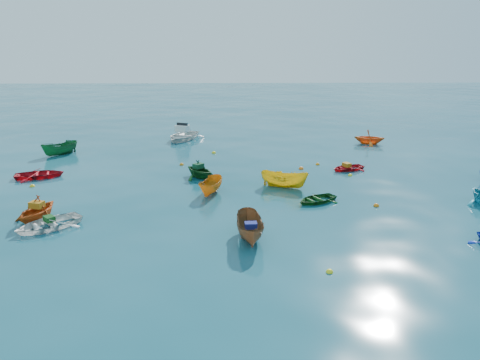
{
  "coord_description": "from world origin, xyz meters",
  "views": [
    {
      "loc": [
        -0.73,
        -24.94,
        9.51
      ],
      "look_at": [
        0.0,
        5.0,
        0.4
      ],
      "focal_mm": 35.0,
      "sensor_mm": 36.0,
      "label": 1
    }
  ],
  "objects": [
    {
      "name": "sampan_yellow_mid",
      "position": [
        2.92,
        4.57,
        0.0
      ],
      "size": [
        3.45,
        2.32,
        1.25
      ],
      "primitive_type": "imported",
      "rotation": [
        0.0,
        0.0,
        1.19
      ],
      "color": "gold",
      "rests_on": "ground"
    },
    {
      "name": "dinghy_red_nw",
      "position": [
        -14.2,
        7.26,
        0.0
      ],
      "size": [
        3.79,
        3.12,
        0.68
      ],
      "primitive_type": "imported",
      "rotation": [
        0.0,
        0.0,
        1.83
      ],
      "color": "red",
      "rests_on": "ground"
    },
    {
      "name": "ground",
      "position": [
        0.0,
        0.0,
        0.0
      ],
      "size": [
        160.0,
        160.0,
        0.0
      ],
      "primitive_type": "plane",
      "color": "#0A3F4E",
      "rests_on": "ground"
    },
    {
      "name": "dinghy_orange_far",
      "position": [
        12.41,
        17.68,
        0.0
      ],
      "size": [
        3.21,
        2.93,
        1.44
      ],
      "primitive_type": "imported",
      "rotation": [
        0.0,
        0.0,
        1.33
      ],
      "color": "orange",
      "rests_on": "ground"
    },
    {
      "name": "tarp_blue_a",
      "position": [
        0.31,
        -3.91,
        0.81
      ],
      "size": [
        0.61,
        0.48,
        0.28
      ],
      "primitive_type": "cube",
      "rotation": [
        0.0,
        0.0,
        0.05
      ],
      "color": "navy",
      "rests_on": "sampan_brown_mid"
    },
    {
      "name": "dinghy_white_near",
      "position": [
        -10.2,
        -2.08,
        0.0
      ],
      "size": [
        4.15,
        4.1,
        0.71
      ],
      "primitive_type": "imported",
      "rotation": [
        0.0,
        0.0,
        -0.82
      ],
      "color": "white",
      "rests_on": "ground"
    },
    {
      "name": "buoy_ye_c",
      "position": [
        1.81,
        6.96,
        0.0
      ],
      "size": [
        0.39,
        0.39,
        0.39
      ],
      "primitive_type": "sphere",
      "color": "gold",
      "rests_on": "ground"
    },
    {
      "name": "dinghy_orange_w",
      "position": [
        -11.1,
        -1.08,
        0.0
      ],
      "size": [
        3.16,
        3.44,
        1.52
      ],
      "primitive_type": "imported",
      "rotation": [
        0.0,
        0.0,
        -0.27
      ],
      "color": "#C44B12",
      "rests_on": "ground"
    },
    {
      "name": "sampan_brown_mid",
      "position": [
        0.3,
        -3.76,
        0.0
      ],
      "size": [
        1.49,
        3.52,
        1.34
      ],
      "primitive_type": "imported",
      "rotation": [
        0.0,
        0.0,
        0.05
      ],
      "color": "brown",
      "rests_on": "ground"
    },
    {
      "name": "buoy_or_d",
      "position": [
        4.74,
        9.06,
        0.0
      ],
      "size": [
        0.37,
        0.37,
        0.37
      ],
      "primitive_type": "sphere",
      "color": "orange",
      "rests_on": "ground"
    },
    {
      "name": "buoy_ye_a",
      "position": [
        3.5,
        -7.24,
        0.0
      ],
      "size": [
        0.31,
        0.31,
        0.31
      ],
      "primitive_type": "sphere",
      "color": "yellow",
      "rests_on": "ground"
    },
    {
      "name": "buoy_or_c",
      "position": [
        -4.44,
        10.48,
        0.0
      ],
      "size": [
        0.33,
        0.33,
        0.33
      ],
      "primitive_type": "sphere",
      "color": "orange",
      "rests_on": "ground"
    },
    {
      "name": "sampan_green_far",
      "position": [
        -15.04,
        14.05,
        0.0
      ],
      "size": [
        3.11,
        3.18,
        1.25
      ],
      "primitive_type": "imported",
      "rotation": [
        0.0,
        0.0,
        -0.76
      ],
      "color": "#14552B",
      "rests_on": "ground"
    },
    {
      "name": "buoy_or_e",
      "position": [
        6.23,
        10.29,
        0.0
      ],
      "size": [
        0.31,
        0.31,
        0.31
      ],
      "primitive_type": "sphere",
      "color": "orange",
      "rests_on": "ground"
    },
    {
      "name": "tarp_orange_b",
      "position": [
        8.1,
        8.7,
        0.41
      ],
      "size": [
        0.65,
        0.73,
        0.29
      ],
      "primitive_type": "cube",
      "rotation": [
        0.0,
        0.0,
        -1.16
      ],
      "color": "#B46C12",
      "rests_on": "dinghy_red_ne"
    },
    {
      "name": "dinghy_green_n",
      "position": [
        -2.84,
        7.01,
        0.0
      ],
      "size": [
        3.39,
        3.4,
        1.36
      ],
      "primitive_type": "imported",
      "rotation": [
        0.0,
        0.0,
        0.76
      ],
      "color": "#0F4115",
      "rests_on": "ground"
    },
    {
      "name": "dinghy_red_ne",
      "position": [
        8.19,
        8.74,
        0.0
      ],
      "size": [
        3.12,
        2.73,
        0.54
      ],
      "primitive_type": "imported",
      "rotation": [
        0.0,
        0.0,
        -1.16
      ],
      "color": "red",
      "rests_on": "ground"
    },
    {
      "name": "dinghy_green_e",
      "position": [
        4.55,
        1.65,
        0.0
      ],
      "size": [
        3.21,
        2.94,
        0.54
      ],
      "primitive_type": "imported",
      "rotation": [
        0.0,
        0.0,
        -1.04
      ],
      "color": "#0F4415",
      "rests_on": "ground"
    },
    {
      "name": "buoy_ye_d",
      "position": [
        -2.03,
        14.33,
        0.0
      ],
      "size": [
        0.36,
        0.36,
        0.36
      ],
      "primitive_type": "sphere",
      "color": "yellow",
      "rests_on": "ground"
    },
    {
      "name": "tarp_orange_a",
      "position": [
        -11.09,
        -1.03,
        0.93
      ],
      "size": [
        0.81,
        0.69,
        0.34
      ],
      "primitive_type": "cube",
      "rotation": [
        0.0,
        0.0,
        -0.27
      ],
      "color": "#B06812",
      "rests_on": "dinghy_orange_w"
    },
    {
      "name": "sampan_orange_n",
      "position": [
        -1.88,
        3.4,
        0.0
      ],
      "size": [
        1.92,
        3.1,
        1.12
      ],
      "primitive_type": "imported",
      "rotation": [
        0.0,
        0.0,
        -0.31
      ],
      "color": "#C36F12",
      "rests_on": "ground"
    },
    {
      "name": "motorboat_white",
      "position": [
        -5.25,
        20.08,
        0.0
      ],
      "size": [
        4.81,
        5.53,
        1.56
      ],
      "primitive_type": "imported",
      "rotation": [
        0.0,
        0.0,
        -0.39
      ],
      "color": "silver",
      "rests_on": "ground"
    },
    {
      "name": "tarp_green_b",
      "position": [
        -2.91,
        7.08,
        0.84
      ],
      "size": [
        0.85,
        0.84,
        0.33
      ],
      "primitive_type": "cube",
      "rotation": [
        0.0,
        0.0,
        0.76
      ],
      "color": "#104023",
      "rests_on": "dinghy_green_n"
    },
    {
      "name": "buoy_ye_b",
      "position": [
        -13.9,
        5.13,
        0.0
      ],
      "size": [
        0.33,
        0.33,
        0.33
      ],
      "primitive_type": "sphere",
      "color": "yellow",
      "rests_on": "ground"
    },
    {
      "name": "tarp_green_a",
      "position": [
        -10.12,
        -2.01,
        0.49
      ],
      "size": [
        0.72,
        0.73,
        0.28
      ],
      "primitive_type": "cube",
      "rotation": [
        0.0,
        0.0,
        -0.82
      ],
      "color": "#124918",
      "rests_on": "dinghy_white_near"
    },
    {
      "name": "buoy_or_b",
      "position": [
        7.96,
        0.81,
        0.0
      ],
      "size": [
        0.34,
        0.34,
        0.34
      ],
      "primitive_type": "sphere",
      "color": "orange",
      "rests_on": "ground"
    },
    {
      "name": "buoy_ye_e",
      "position": [
        8.01,
        7.19,
        0.0
      ],
      "size": [
        0.31,
        0.31,
        0.31
      ],
      "primitive_type": "sphere",
      "color": "yellow",
      "rests_on": "ground"
    }
  ]
}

